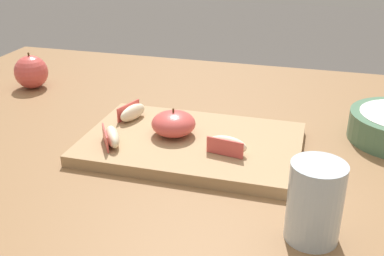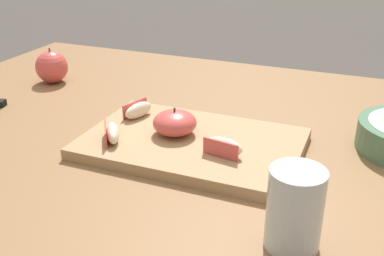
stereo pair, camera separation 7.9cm
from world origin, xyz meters
The scene contains 8 objects.
dining_table centered at (0.00, 0.00, 0.65)m, with size 1.31×0.97×0.75m.
cutting_board centered at (0.04, -0.05, 0.76)m, with size 0.37×0.24×0.02m.
apple_half_skin_up centered at (0.01, -0.04, 0.79)m, with size 0.08×0.08×0.05m.
apple_wedge_near_knife centered at (-0.08, -0.11, 0.78)m, with size 0.05×0.07×0.03m.
apple_wedge_right centered at (0.11, -0.08, 0.78)m, with size 0.07×0.03×0.03m.
apple_wedge_front centered at (-0.09, 0.00, 0.78)m, with size 0.04×0.07×0.03m.
whole_apple_pink_lady centered at (-0.41, 0.16, 0.79)m, with size 0.08×0.08×0.09m.
drinking_glass_water centered at (0.25, -0.24, 0.80)m, with size 0.07×0.07×0.10m.
Camera 1 is at (0.24, -0.74, 1.12)m, focal length 43.17 mm.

